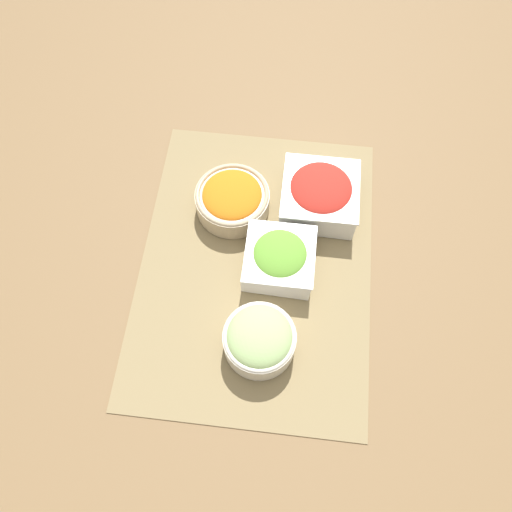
{
  "coord_description": "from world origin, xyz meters",
  "views": [
    {
      "loc": [
        -0.37,
        -0.04,
        0.82
      ],
      "look_at": [
        0.0,
        0.0,
        0.03
      ],
      "focal_mm": 35.0,
      "sensor_mm": 36.0,
      "label": 1
    }
  ],
  "objects_px": {
    "tomato_bowl": "(320,194)",
    "cucumber_bowl": "(259,339)",
    "lettuce_bowl": "(279,260)",
    "carrot_bowl": "(232,199)"
  },
  "relations": [
    {
      "from": "lettuce_bowl",
      "to": "carrot_bowl",
      "type": "relative_size",
      "value": 0.89
    },
    {
      "from": "carrot_bowl",
      "to": "cucumber_bowl",
      "type": "xyz_separation_m",
      "value": [
        -0.26,
        -0.08,
        0.01
      ]
    },
    {
      "from": "tomato_bowl",
      "to": "lettuce_bowl",
      "type": "bearing_deg",
      "value": 156.25
    },
    {
      "from": "lettuce_bowl",
      "to": "cucumber_bowl",
      "type": "relative_size",
      "value": 1.03
    },
    {
      "from": "lettuce_bowl",
      "to": "cucumber_bowl",
      "type": "height_order",
      "value": "cucumber_bowl"
    },
    {
      "from": "lettuce_bowl",
      "to": "tomato_bowl",
      "type": "xyz_separation_m",
      "value": [
        0.14,
        -0.06,
        0.01
      ]
    },
    {
      "from": "lettuce_bowl",
      "to": "tomato_bowl",
      "type": "bearing_deg",
      "value": -23.75
    },
    {
      "from": "tomato_bowl",
      "to": "cucumber_bowl",
      "type": "xyz_separation_m",
      "value": [
        -0.29,
        0.08,
        -0.0
      ]
    },
    {
      "from": "cucumber_bowl",
      "to": "carrot_bowl",
      "type": "bearing_deg",
      "value": 16.92
    },
    {
      "from": "cucumber_bowl",
      "to": "lettuce_bowl",
      "type": "bearing_deg",
      "value": -7.29
    }
  ]
}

